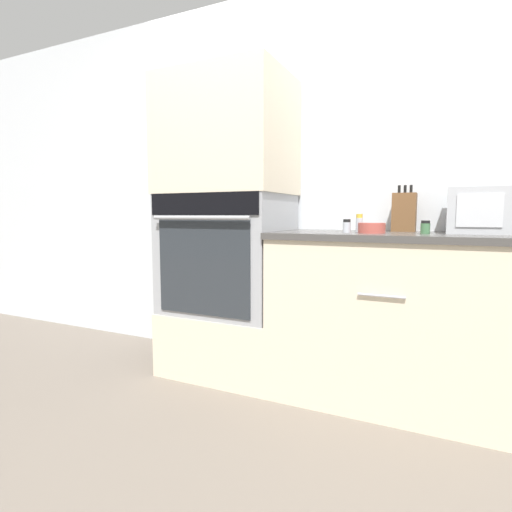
{
  "coord_description": "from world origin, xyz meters",
  "views": [
    {
      "loc": [
        0.88,
        -1.95,
        1.03
      ],
      "look_at": [
        -0.14,
        0.21,
        0.78
      ],
      "focal_mm": 28.0,
      "sensor_mm": 36.0,
      "label": 1
    }
  ],
  "objects_px": {
    "wall_oven": "(228,253)",
    "knife_block": "(404,212)",
    "condiment_jar_near": "(347,226)",
    "bowl": "(372,228)",
    "microwave": "(481,211)",
    "condiment_jar_mid": "(359,223)",
    "condiment_jar_far": "(425,227)"
  },
  "relations": [
    {
      "from": "microwave",
      "to": "condiment_jar_mid",
      "type": "distance_m",
      "value": 0.61
    },
    {
      "from": "condiment_jar_mid",
      "to": "wall_oven",
      "type": "bearing_deg",
      "value": -179.32
    },
    {
      "from": "wall_oven",
      "to": "knife_block",
      "type": "xyz_separation_m",
      "value": [
        1.05,
        0.2,
        0.26
      ]
    },
    {
      "from": "bowl",
      "to": "condiment_jar_far",
      "type": "relative_size",
      "value": 2.1
    },
    {
      "from": "bowl",
      "to": "condiment_jar_mid",
      "type": "relative_size",
      "value": 1.4
    },
    {
      "from": "bowl",
      "to": "microwave",
      "type": "bearing_deg",
      "value": 18.26
    },
    {
      "from": "knife_block",
      "to": "microwave",
      "type": "bearing_deg",
      "value": -15.11
    },
    {
      "from": "microwave",
      "to": "condiment_jar_near",
      "type": "distance_m",
      "value": 0.68
    },
    {
      "from": "condiment_jar_far",
      "to": "bowl",
      "type": "bearing_deg",
      "value": -173.44
    },
    {
      "from": "bowl",
      "to": "condiment_jar_near",
      "type": "distance_m",
      "value": 0.13
    },
    {
      "from": "condiment_jar_mid",
      "to": "condiment_jar_far",
      "type": "xyz_separation_m",
      "value": [
        0.34,
        -0.05,
        -0.02
      ]
    },
    {
      "from": "condiment_jar_near",
      "to": "knife_block",
      "type": "bearing_deg",
      "value": 48.01
    },
    {
      "from": "wall_oven",
      "to": "condiment_jar_far",
      "type": "distance_m",
      "value": 1.19
    },
    {
      "from": "wall_oven",
      "to": "condiment_jar_far",
      "type": "bearing_deg",
      "value": -1.97
    },
    {
      "from": "condiment_jar_mid",
      "to": "condiment_jar_far",
      "type": "height_order",
      "value": "condiment_jar_mid"
    },
    {
      "from": "knife_block",
      "to": "bowl",
      "type": "xyz_separation_m",
      "value": [
        -0.14,
        -0.27,
        -0.08
      ]
    },
    {
      "from": "microwave",
      "to": "condiment_jar_far",
      "type": "xyz_separation_m",
      "value": [
        -0.25,
        -0.14,
        -0.08
      ]
    },
    {
      "from": "knife_block",
      "to": "condiment_jar_far",
      "type": "distance_m",
      "value": 0.28
    },
    {
      "from": "knife_block",
      "to": "condiment_jar_mid",
      "type": "bearing_deg",
      "value": -138.36
    },
    {
      "from": "wall_oven",
      "to": "condiment_jar_far",
      "type": "xyz_separation_m",
      "value": [
        1.17,
        -0.04,
        0.19
      ]
    },
    {
      "from": "wall_oven",
      "to": "microwave",
      "type": "relative_size",
      "value": 2.36
    },
    {
      "from": "microwave",
      "to": "knife_block",
      "type": "distance_m",
      "value": 0.39
    },
    {
      "from": "wall_oven",
      "to": "condiment_jar_near",
      "type": "xyz_separation_m",
      "value": [
        0.79,
        -0.09,
        0.19
      ]
    },
    {
      "from": "bowl",
      "to": "condiment_jar_near",
      "type": "relative_size",
      "value": 1.96
    },
    {
      "from": "bowl",
      "to": "condiment_jar_near",
      "type": "xyz_separation_m",
      "value": [
        -0.13,
        -0.02,
        0.01
      ]
    },
    {
      "from": "wall_oven",
      "to": "knife_block",
      "type": "relative_size",
      "value": 2.85
    },
    {
      "from": "knife_block",
      "to": "condiment_jar_mid",
      "type": "xyz_separation_m",
      "value": [
        -0.22,
        -0.19,
        -0.06
      ]
    },
    {
      "from": "knife_block",
      "to": "condiment_jar_near",
      "type": "distance_m",
      "value": 0.4
    },
    {
      "from": "condiment_jar_mid",
      "to": "knife_block",
      "type": "bearing_deg",
      "value": 41.64
    },
    {
      "from": "knife_block",
      "to": "bowl",
      "type": "height_order",
      "value": "knife_block"
    },
    {
      "from": "wall_oven",
      "to": "condiment_jar_near",
      "type": "bearing_deg",
      "value": -6.54
    },
    {
      "from": "condiment_jar_mid",
      "to": "condiment_jar_far",
      "type": "relative_size",
      "value": 1.5
    }
  ]
}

